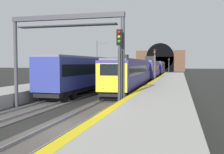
{
  "coord_description": "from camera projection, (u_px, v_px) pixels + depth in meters",
  "views": [
    {
      "loc": [
        -12.04,
        -5.78,
        3.38
      ],
      "look_at": [
        11.84,
        0.52,
        2.07
      ],
      "focal_mm": 41.65,
      "sensor_mm": 36.0,
      "label": 1
    }
  ],
  "objects": [
    {
      "name": "train_main_approaching",
      "position": [
        150.0,
        69.0,
        50.26
      ],
      "size": [
        59.26,
        3.2,
        4.74
      ],
      "rotation": [
        0.0,
        0.0,
        3.16
      ],
      "color": "navy",
      "rests_on": "ground_plane"
    },
    {
      "name": "platform_right",
      "position": [
        148.0,
        124.0,
        12.15
      ],
      "size": [
        112.0,
        4.44,
        1.03
      ],
      "primitive_type": "cube",
      "color": "#9E9B93",
      "rests_on": "ground_plane"
    },
    {
      "name": "catenary_mast_near",
      "position": [
        97.0,
        59.0,
        55.61
      ],
      "size": [
        0.22,
        2.46,
        8.27
      ],
      "color": "#595B60",
      "rests_on": "ground_plane"
    },
    {
      "name": "railway_signal_far",
      "position": [
        169.0,
        64.0,
        91.4
      ],
      "size": [
        0.39,
        0.38,
        5.18
      ],
      "rotation": [
        0.0,
        0.0,
        3.14
      ],
      "color": "#38383D",
      "rests_on": "ground_plane"
    },
    {
      "name": "train_adjacent_platform",
      "position": [
        123.0,
        69.0,
        48.99
      ],
      "size": [
        58.53,
        3.22,
        5.0
      ],
      "rotation": [
        0.0,
        0.0,
        -0.02
      ],
      "color": "navy",
      "rests_on": "ground_plane"
    },
    {
      "name": "platform_right_edge_strip",
      "position": [
        107.0,
        111.0,
        12.62
      ],
      "size": [
        112.0,
        0.5,
        0.01
      ],
      "primitive_type": "cube",
      "color": "yellow",
      "rests_on": "platform_right"
    },
    {
      "name": "overhead_signal_gantry",
      "position": [
        66.0,
        38.0,
        18.88
      ],
      "size": [
        0.7,
        8.75,
        6.89
      ],
      "color": "#3F3F47",
      "rests_on": "ground_plane"
    },
    {
      "name": "railway_signal_mid",
      "position": [
        155.0,
        64.0,
        40.99
      ],
      "size": [
        0.39,
        0.38,
        5.62
      ],
      "rotation": [
        0.0,
        0.0,
        3.14
      ],
      "color": "#4C4C54",
      "rests_on": "ground_plane"
    },
    {
      "name": "track_main_line",
      "position": [
        63.0,
        128.0,
        13.28
      ],
      "size": [
        160.0,
        3.06,
        0.21
      ],
      "color": "#4C4742",
      "rests_on": "ground_plane"
    },
    {
      "name": "tunnel_portal",
      "position": [
        160.0,
        61.0,
        106.61
      ],
      "size": [
        3.04,
        19.74,
        11.54
      ],
      "color": "brown",
      "rests_on": "ground_plane"
    },
    {
      "name": "ground_plane",
      "position": [
        63.0,
        129.0,
        13.28
      ],
      "size": [
        320.0,
        320.0,
        0.0
      ],
      "primitive_type": "plane",
      "color": "black"
    },
    {
      "name": "railway_signal_near",
      "position": [
        120.0,
        63.0,
        17.44
      ],
      "size": [
        0.39,
        0.38,
        5.63
      ],
      "rotation": [
        0.0,
        0.0,
        3.14
      ],
      "color": "#38383D",
      "rests_on": "ground_plane"
    }
  ]
}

